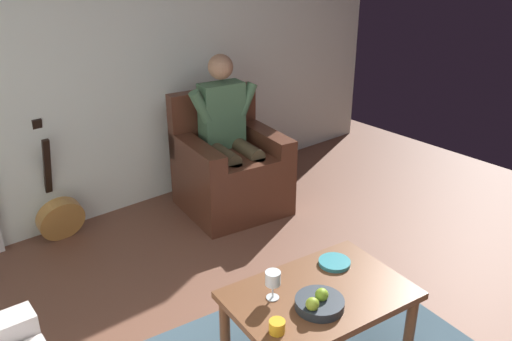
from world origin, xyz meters
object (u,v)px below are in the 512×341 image
armchair (230,170)px  coffee_table (319,301)px  fruit_bowl (319,303)px  wine_glass_near (273,280)px  person_seated (229,130)px  guitar (60,214)px  candle_jar (277,327)px  decorative_dish (334,262)px

armchair → coffee_table: armchair is taller
armchair → fruit_bowl: size_ratio=3.85×
wine_glass_near → fruit_bowl: size_ratio=0.64×
person_seated → guitar: person_seated is taller
fruit_bowl → candle_jar: size_ratio=3.17×
person_seated → guitar: 1.49m
coffee_table → candle_jar: bearing=12.3°
armchair → coffee_table: 1.89m
coffee_table → wine_glass_near: bearing=-29.2°
guitar → candle_jar: (-0.23, 2.24, 0.24)m
armchair → fruit_bowl: armchair is taller
coffee_table → guitar: (0.62, -2.16, -0.15)m
wine_glass_near → armchair: bearing=-120.4°
fruit_bowl → person_seated: bearing=-114.1°
person_seated → wine_glass_near: 1.89m
guitar → decorative_dish: size_ratio=5.08×
wine_glass_near → decorative_dish: (-0.49, -0.00, -0.10)m
armchair → wine_glass_near: bearing=68.3°
decorative_dish → candle_jar: candle_jar is taller
wine_glass_near → decorative_dish: bearing=-179.5°
fruit_bowl → guitar: bearing=-77.0°
fruit_bowl → decorative_dish: fruit_bowl is taller
fruit_bowl → candle_jar: 0.29m
guitar → wine_glass_near: guitar is taller
coffee_table → armchair: bearing=-112.4°
wine_glass_near → candle_jar: bearing=53.0°
armchair → candle_jar: (1.11, 1.83, 0.11)m
armchair → person_seated: size_ratio=0.75×
armchair → guitar: 1.41m
guitar → fruit_bowl: bearing=103.0°
armchair → wine_glass_near: 1.89m
wine_glass_near → fruit_bowl: (-0.13, 0.22, -0.08)m
armchair → fruit_bowl: bearing=74.5°
coffee_table → guitar: bearing=-74.0°
person_seated → coffee_table: bearing=76.2°
candle_jar → decorative_dish: bearing=-161.5°
coffee_table → candle_jar: size_ratio=13.00×
fruit_bowl → wine_glass_near: bearing=-59.4°
person_seated → wine_glass_near: size_ratio=8.03×
armchair → decorative_dish: (0.46, 1.62, 0.09)m
fruit_bowl → decorative_dish: 0.42m
armchair → person_seated: person_seated is taller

